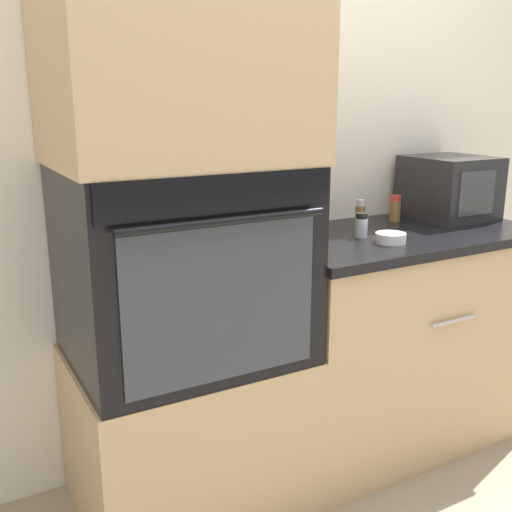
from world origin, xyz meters
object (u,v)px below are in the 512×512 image
object	(u,v)px
wall_oven	(183,263)
condiment_jar_mid	(361,225)
microwave	(449,188)
condiment_jar_far	(395,209)
condiment_jar_near	(360,214)
bowl	(391,238)
knife_block	(293,212)

from	to	relation	value
wall_oven	condiment_jar_mid	bearing A→B (deg)	-0.78
microwave	condiment_jar_mid	distance (m)	0.59
wall_oven	condiment_jar_far	distance (m)	1.05
condiment_jar_mid	condiment_jar_near	bearing A→B (deg)	53.00
wall_oven	microwave	xyz separation A→B (m)	(1.29, 0.11, 0.14)
wall_oven	condiment_jar_far	world-z (taller)	wall_oven
bowl	condiment_jar_far	xyz separation A→B (m)	(0.28, 0.30, 0.04)
knife_block	condiment_jar_near	distance (m)	0.31
condiment_jar_near	condiment_jar_mid	xyz separation A→B (m)	(-0.11, -0.14, -0.01)
wall_oven	condiment_jar_far	bearing A→B (deg)	8.80
wall_oven	knife_block	bearing A→B (deg)	16.05
microwave	condiment_jar_far	world-z (taller)	microwave
bowl	condiment_jar_mid	world-z (taller)	condiment_jar_mid
wall_oven	knife_block	world-z (taller)	wall_oven
knife_block	condiment_jar_near	bearing A→B (deg)	-3.47
knife_block	condiment_jar_far	world-z (taller)	knife_block
bowl	condiment_jar_mid	bearing A→B (deg)	105.67
wall_oven	condiment_jar_mid	xyz separation A→B (m)	(0.72, -0.01, 0.05)
condiment_jar_far	bowl	bearing A→B (deg)	-133.73
bowl	condiment_jar_near	world-z (taller)	condiment_jar_near
knife_block	condiment_jar_far	size ratio (longest dim) A/B	2.00
condiment_jar_mid	condiment_jar_far	bearing A→B (deg)	28.18
wall_oven	knife_block	xyz separation A→B (m)	(0.52, 0.15, 0.10)
microwave	knife_block	xyz separation A→B (m)	(-0.77, 0.04, -0.04)
microwave	bowl	bearing A→B (deg)	-155.71
microwave	knife_block	distance (m)	0.78
microwave	knife_block	bearing A→B (deg)	176.81
condiment_jar_near	condiment_jar_far	world-z (taller)	condiment_jar_near
microwave	condiment_jar_near	xyz separation A→B (m)	(-0.46, 0.02, -0.08)
bowl	condiment_jar_mid	distance (m)	0.13
bowl	knife_block	bearing A→B (deg)	129.99
condiment_jar_mid	condiment_jar_far	xyz separation A→B (m)	(0.32, 0.17, 0.01)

